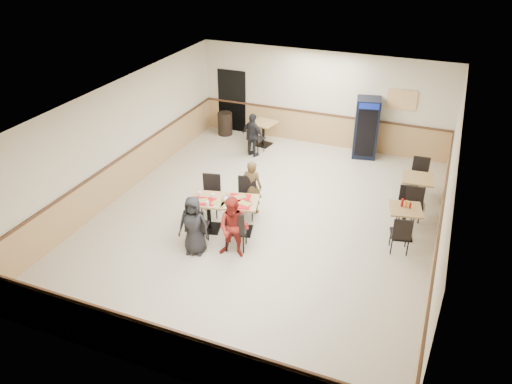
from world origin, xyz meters
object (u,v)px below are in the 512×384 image
at_px(diner_man_opposite, 252,187).
at_px(diner_woman_left, 194,226).
at_px(diner_woman_right, 234,228).
at_px(lone_diner, 253,135).
at_px(back_table, 263,130).
at_px(main_table, 225,210).
at_px(side_table_far, 417,187).
at_px(side_table_near, 404,218).
at_px(pepsi_cooler, 366,128).
at_px(trash_bin, 225,124).

bearing_deg(diner_man_opposite, diner_woman_left, 71.25).
bearing_deg(diner_woman_right, lone_diner, 100.68).
distance_m(diner_woman_right, back_table, 6.00).
bearing_deg(main_table, side_table_far, 21.39).
relative_size(diner_man_opposite, lone_diner, 1.03).
height_order(side_table_near, pepsi_cooler, pepsi_cooler).
distance_m(diner_woman_right, side_table_far, 5.01).
height_order(side_table_far, trash_bin, side_table_far).
relative_size(lone_diner, side_table_far, 1.67).
relative_size(lone_diner, side_table_near, 1.62).
relative_size(side_table_near, back_table, 0.99).
xyz_separation_m(diner_woman_left, lone_diner, (-0.70, 5.11, -0.01)).
bearing_deg(main_table, diner_woman_right, -67.62).
distance_m(diner_woman_right, side_table_near, 3.94).
relative_size(main_table, diner_woman_right, 1.18).
xyz_separation_m(pepsi_cooler, trash_bin, (-4.69, -0.04, -0.54)).
height_order(diner_man_opposite, lone_diner, diner_man_opposite).
bearing_deg(diner_man_opposite, lone_diner, -72.92).
bearing_deg(back_table, main_table, -79.09).
xyz_separation_m(side_table_near, trash_bin, (-6.39, 4.03, -0.12)).
xyz_separation_m(main_table, diner_man_opposite, (0.26, 1.03, 0.15)).
height_order(side_table_far, back_table, side_table_far).
height_order(main_table, diner_man_opposite, diner_man_opposite).
relative_size(side_table_far, trash_bin, 1.06).
xyz_separation_m(diner_man_opposite, lone_diner, (-1.22, 3.06, -0.02)).
xyz_separation_m(diner_woman_right, trash_bin, (-3.08, 6.14, -0.33)).
bearing_deg(side_table_near, trash_bin, 147.79).
relative_size(main_table, lone_diner, 1.23).
bearing_deg(side_table_far, back_table, 156.73).
distance_m(back_table, trash_bin, 1.57).
height_order(diner_woman_left, diner_woman_right, diner_woman_right).
xyz_separation_m(diner_woman_right, back_table, (-1.56, 5.79, -0.19)).
distance_m(side_table_far, pepsi_cooler, 3.14).
xyz_separation_m(diner_woman_left, pepsi_cooler, (2.47, 6.39, 0.23)).
height_order(main_table, back_table, main_table).
xyz_separation_m(lone_diner, side_table_near, (4.87, -2.79, -0.18)).
bearing_deg(main_table, back_table, 87.13).
xyz_separation_m(diner_man_opposite, side_table_near, (3.66, 0.27, -0.20)).
bearing_deg(lone_diner, side_table_near, 168.96).
xyz_separation_m(back_table, pepsi_cooler, (3.17, 0.39, 0.40)).
bearing_deg(side_table_near, main_table, -161.69).
relative_size(diner_man_opposite, back_table, 1.64).
xyz_separation_m(diner_woman_right, lone_diner, (-1.56, 4.90, -0.03)).
distance_m(side_table_near, trash_bin, 7.56).
xyz_separation_m(diner_man_opposite, side_table_far, (3.76, 1.80, -0.16)).
bearing_deg(main_table, diner_woman_left, -117.90).
distance_m(lone_diner, side_table_near, 5.62).
bearing_deg(trash_bin, diner_man_opposite, -57.49).
distance_m(main_table, lone_diner, 4.20).
height_order(diner_woman_right, pepsi_cooler, pepsi_cooler).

